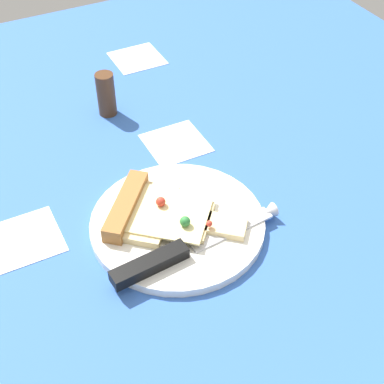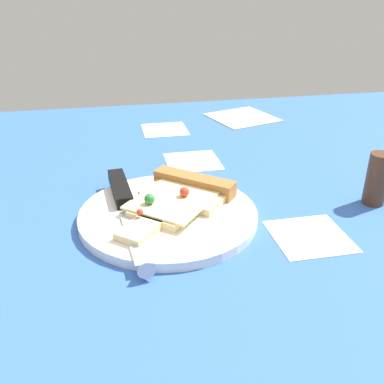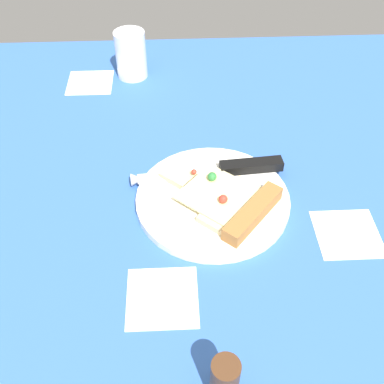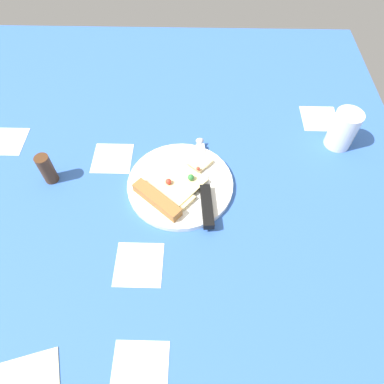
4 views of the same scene
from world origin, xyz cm
name	(u,v)px [view 2 (image 2 of 4)]	position (x,y,z in cm)	size (l,w,h in cm)	color
ground_plane	(236,237)	(0.00, 0.01, -1.50)	(121.98, 121.98, 3.00)	#3360B7
plate	(168,215)	(-8.14, 3.66, 0.61)	(23.11, 23.11, 1.23)	white
pizza_slice	(178,198)	(-6.46, 5.64, 2.02)	(17.24, 18.29, 2.68)	beige
knife	(125,204)	(-13.53, 5.63, 1.83)	(4.16, 24.09, 2.45)	silver
pepper_shaker	(377,179)	(20.61, 2.47, 3.68)	(3.00, 3.00, 7.36)	#4C2D19
napkin	(242,117)	(15.04, 45.26, 0.20)	(13.00, 13.00, 0.40)	beige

